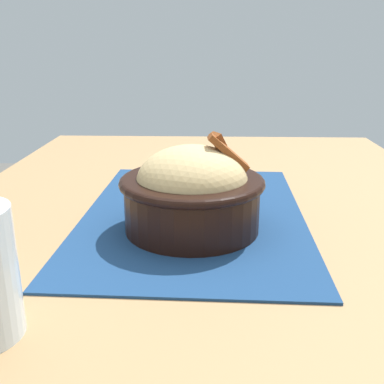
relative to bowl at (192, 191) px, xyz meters
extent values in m
cube|color=#99754C|center=(0.03, -0.03, -0.07)|extent=(1.20, 0.79, 0.03)
cylinder|color=olive|center=(0.57, -0.36, -0.42)|extent=(0.04, 0.04, 0.68)
cylinder|color=olive|center=(0.57, 0.31, -0.42)|extent=(0.04, 0.04, 0.68)
cube|color=navy|center=(0.06, 0.00, -0.05)|extent=(0.46, 0.32, 0.00)
cylinder|color=black|center=(0.00, 0.00, -0.02)|extent=(0.17, 0.17, 0.07)
torus|color=black|center=(0.00, 0.00, 0.01)|extent=(0.18, 0.18, 0.01)
ellipsoid|color=tan|center=(0.00, 0.00, 0.01)|extent=(0.20, 0.20, 0.09)
sphere|color=#267B1B|center=(0.01, -0.01, 0.04)|extent=(0.04, 0.04, 0.04)
sphere|color=#267B1B|center=(-0.02, 0.00, 0.04)|extent=(0.03, 0.03, 0.03)
cylinder|color=orange|center=(-0.02, 0.00, 0.03)|extent=(0.02, 0.03, 0.01)
cylinder|color=orange|center=(0.01, 0.00, 0.03)|extent=(0.03, 0.02, 0.01)
cylinder|color=orange|center=(0.02, 0.01, 0.03)|extent=(0.03, 0.03, 0.01)
cube|color=brown|center=(0.00, -0.04, 0.05)|extent=(0.02, 0.05, 0.05)
cube|color=brown|center=(0.01, -0.04, 0.05)|extent=(0.03, 0.05, 0.04)
cube|color=brown|center=(0.02, -0.04, 0.05)|extent=(0.03, 0.04, 0.05)
cube|color=silver|center=(0.14, -0.06, -0.05)|extent=(0.03, 0.07, 0.00)
cube|color=silver|center=(0.15, -0.02, -0.05)|extent=(0.01, 0.01, 0.00)
cube|color=silver|center=(0.16, 0.00, -0.05)|extent=(0.03, 0.03, 0.00)
cube|color=silver|center=(0.17, 0.02, -0.05)|extent=(0.01, 0.02, 0.00)
cube|color=silver|center=(0.16, 0.02, -0.05)|extent=(0.01, 0.02, 0.00)
cube|color=silver|center=(0.16, 0.03, -0.05)|extent=(0.01, 0.02, 0.00)
cube|color=silver|center=(0.15, 0.03, -0.05)|extent=(0.01, 0.02, 0.00)
camera|label=1|loc=(-0.55, -0.02, 0.18)|focal=42.97mm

